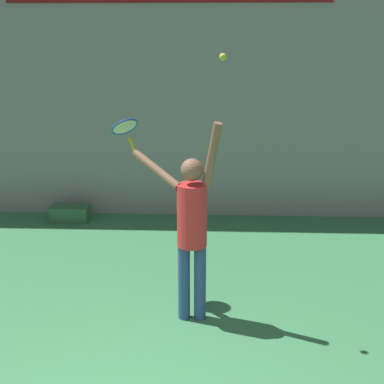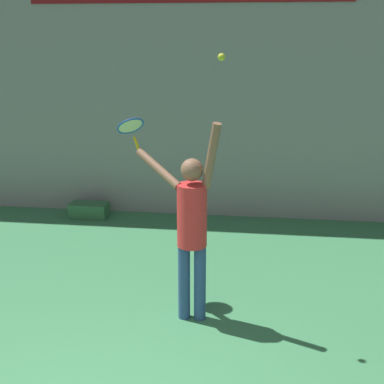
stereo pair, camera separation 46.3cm
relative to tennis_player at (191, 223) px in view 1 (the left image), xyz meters
The scene contains 5 objects.
back_wall 3.87m from the tennis_player, 98.39° to the left, with size 18.00×0.10×5.00m.
tennis_player is the anchor object (origin of this frame).
tennis_racket 1.31m from the tennis_player, 143.41° to the left, with size 0.41×0.40×0.38m.
tennis_ball 1.73m from the tennis_player, 26.00° to the right, with size 0.07×0.07×0.07m.
equipment_bag 3.96m from the tennis_player, 124.86° to the left, with size 0.64×0.35×0.25m.
Camera 1 is at (0.77, -2.90, 3.02)m, focal length 50.00 mm.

